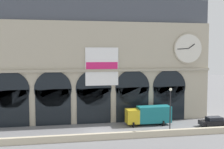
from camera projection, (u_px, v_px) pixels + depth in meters
name	position (u px, v px, depth m)	size (l,w,h in m)	color
ground_plane	(98.00, 131.00, 43.98)	(200.00, 200.00, 0.00)	slate
quay_parapet_wall	(102.00, 137.00, 39.52)	(90.00, 0.70, 0.95)	beige
station_building	(92.00, 61.00, 50.82)	(41.90, 5.95, 21.56)	#B2A891
box_truck_mideast	(149.00, 115.00, 47.80)	(7.50, 2.91, 3.12)	gold
car_east	(213.00, 121.00, 46.85)	(4.40, 2.22, 1.55)	black
street_lamp_quayside	(170.00, 105.00, 41.88)	(0.44, 0.44, 6.90)	black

